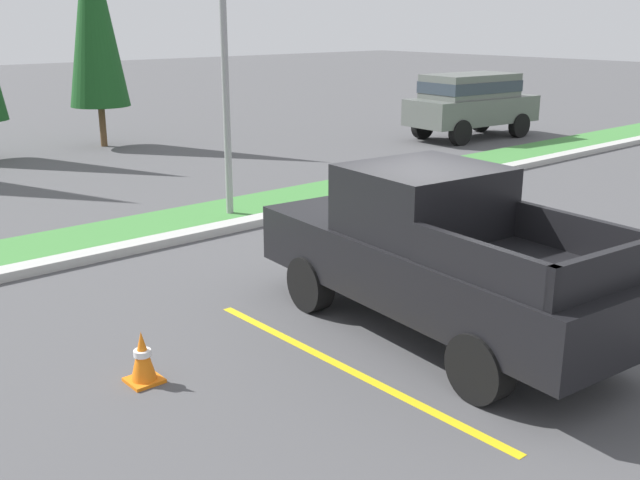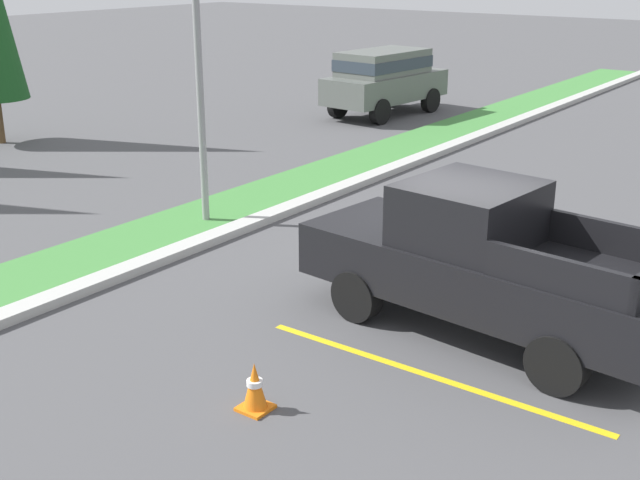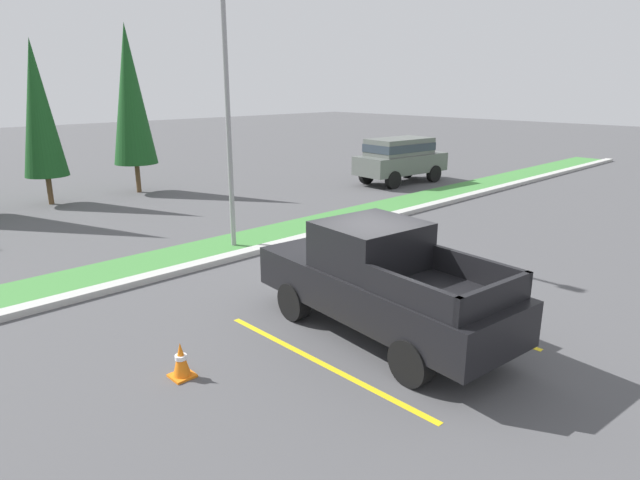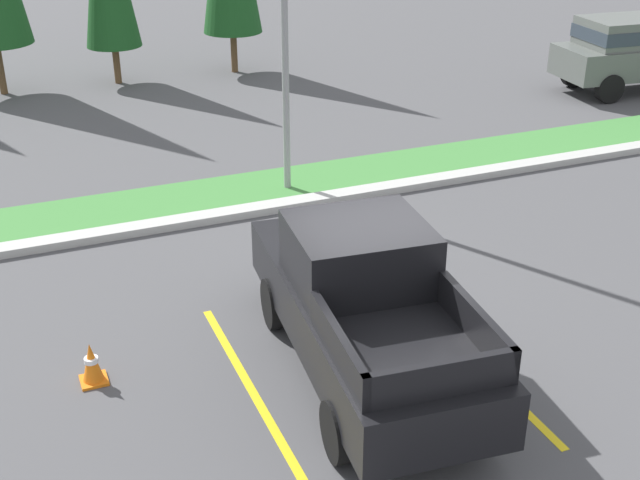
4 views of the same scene
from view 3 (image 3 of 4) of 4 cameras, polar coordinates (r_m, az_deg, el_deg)
The scene contains 11 objects.
ground_plane at distance 11.03m, azimuth 5.07°, elevation -8.06°, with size 120.00×120.00×0.00m, color #4C4C4F.
parking_line_near at distance 9.32m, azimuth -0.01°, elevation -12.75°, with size 0.12×4.80×0.01m, color yellow.
parking_line_far at distance 11.47m, azimuth 11.31°, elevation -7.32°, with size 0.12×4.80×0.01m, color yellow.
curb_strip at distance 14.54m, azimuth -9.93°, elevation -1.89°, with size 56.00×0.40×0.15m, color #B2B2AD.
grass_median at distance 15.44m, azimuth -12.22°, elevation -1.12°, with size 56.00×1.80×0.06m, color #42843D.
pickup_truck_main at distance 9.96m, azimuth 6.26°, elevation -4.33°, with size 2.40×5.39×2.10m.
suv_distant at distance 25.87m, azimuth 8.45°, elevation 8.66°, with size 4.74×2.26×2.10m.
street_light at distance 14.99m, azimuth -9.42°, elevation 14.64°, with size 0.24×1.49×7.24m.
cypress_tree_right_inner at distance 23.21m, azimuth -27.50°, elevation 12.13°, with size 1.60×1.60×6.14m.
cypress_tree_rightmost at distance 24.43m, azimuth -19.33°, elevation 14.18°, with size 1.79×1.79×6.90m.
traffic_cone at distance 9.05m, azimuth -14.41°, elevation -12.17°, with size 0.36×0.36×0.60m.
Camera 3 is at (-7.65, -6.55, 4.50)m, focal length 30.42 mm.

